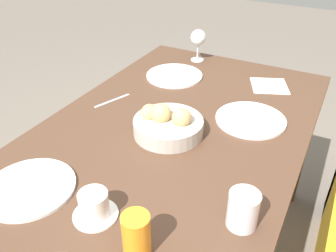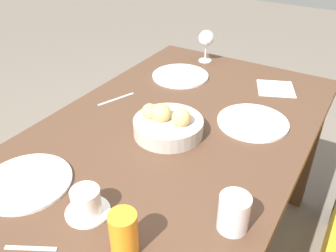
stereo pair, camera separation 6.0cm
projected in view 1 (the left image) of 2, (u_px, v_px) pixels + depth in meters
name	position (u px, v px, depth m)	size (l,w,h in m)	color
dining_table	(167.00, 155.00, 1.27)	(1.53, 0.89, 0.73)	#4C3323
bread_basket	(168.00, 124.00, 1.22)	(0.24, 0.24, 0.11)	#B2ADA3
plate_near_left	(174.00, 75.00, 1.62)	(0.26, 0.26, 0.01)	white
plate_near_right	(29.00, 188.00, 1.00)	(0.26, 0.26, 0.01)	white
plate_far_center	(251.00, 119.00, 1.30)	(0.26, 0.26, 0.01)	white
juice_glass	(136.00, 235.00, 0.79)	(0.07, 0.07, 0.11)	orange
water_tumbler	(243.00, 210.00, 0.87)	(0.08, 0.08, 0.10)	silver
wine_glass	(198.00, 39.00, 1.73)	(0.08, 0.08, 0.16)	silver
coffee_cup	(94.00, 206.00, 0.90)	(0.12, 0.12, 0.08)	white
fork_silver	(112.00, 101.00, 1.43)	(0.16, 0.07, 0.00)	#B7B7BC
napkin	(269.00, 86.00, 1.54)	(0.20, 0.20, 0.00)	white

